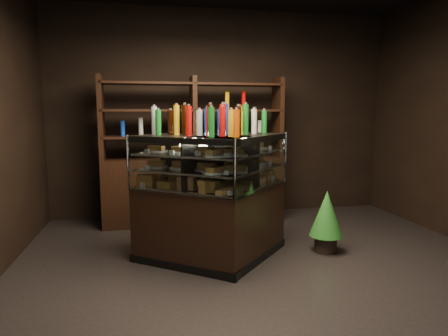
{
  "coord_description": "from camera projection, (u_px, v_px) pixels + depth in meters",
  "views": [
    {
      "loc": [
        -1.12,
        -3.37,
        1.53
      ],
      "look_at": [
        -0.37,
        0.48,
        0.98
      ],
      "focal_mm": 32.0,
      "sensor_mm": 36.0,
      "label": 1
    }
  ],
  "objects": [
    {
      "name": "ground",
      "position": [
        273.0,
        278.0,
        3.7
      ],
      "size": [
        5.0,
        5.0,
        0.0
      ],
      "primitive_type": "plane",
      "color": "black",
      "rests_on": "ground"
    },
    {
      "name": "food_display",
      "position": [
        216.0,
        165.0,
        4.04
      ],
      "size": [
        1.41,
        0.93,
        0.41
      ],
      "color": "#C28C45",
      "rests_on": "display_case"
    },
    {
      "name": "potted_conifer",
      "position": [
        327.0,
        212.0,
        4.35
      ],
      "size": [
        0.36,
        0.36,
        0.77
      ],
      "rotation": [
        0.0,
        0.0,
        -0.34
      ],
      "color": "black",
      "rests_on": "ground"
    },
    {
      "name": "room_shell",
      "position": [
        277.0,
        64.0,
        3.43
      ],
      "size": [
        5.02,
        5.02,
        3.01
      ],
      "color": "black",
      "rests_on": "ground"
    },
    {
      "name": "bottles_top",
      "position": [
        216.0,
        121.0,
        3.98
      ],
      "size": [
        1.24,
        0.79,
        0.3
      ],
      "color": "#D8590A",
      "rests_on": "display_case"
    },
    {
      "name": "display_case",
      "position": [
        216.0,
        218.0,
        4.12
      ],
      "size": [
        1.74,
        1.29,
        1.31
      ],
      "rotation": [
        0.0,
        0.0,
        0.1
      ],
      "color": "black",
      "rests_on": "ground"
    },
    {
      "name": "back_shelving",
      "position": [
        194.0,
        179.0,
        5.52
      ],
      "size": [
        2.47,
        0.46,
        2.0
      ],
      "rotation": [
        0.0,
        0.0,
        0.02
      ],
      "color": "black",
      "rests_on": "ground"
    }
  ]
}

